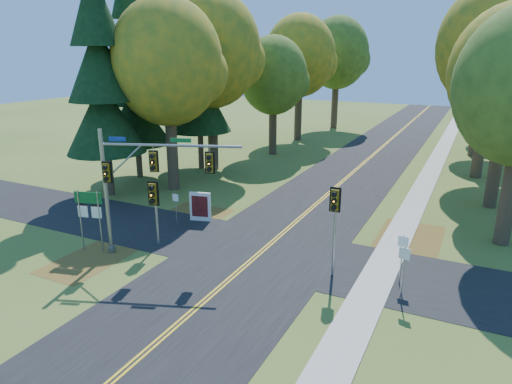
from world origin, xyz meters
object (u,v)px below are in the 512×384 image
at_px(traffic_mast, 138,176).
at_px(info_kiosk, 200,207).
at_px(east_signal_pole, 335,210).
at_px(route_sign_cluster, 89,209).

height_order(traffic_mast, info_kiosk, traffic_mast).
relative_size(east_signal_pole, route_sign_cluster, 1.32).
bearing_deg(east_signal_pole, traffic_mast, -172.65).
bearing_deg(east_signal_pole, route_sign_cluster, -171.22).
height_order(east_signal_pole, route_sign_cluster, east_signal_pole).
xyz_separation_m(traffic_mast, route_sign_cluster, (-2.73, -0.85, -1.88)).
distance_m(route_sign_cluster, info_kiosk, 7.08).
bearing_deg(info_kiosk, east_signal_pole, -35.22).
xyz_separation_m(traffic_mast, east_signal_pole, (9.68, 1.88, -0.87)).
bearing_deg(route_sign_cluster, east_signal_pole, -2.03).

